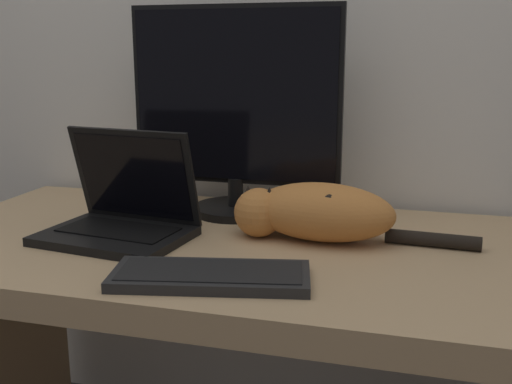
{
  "coord_description": "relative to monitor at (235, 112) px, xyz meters",
  "views": [
    {
      "loc": [
        0.43,
        -0.85,
        1.13
      ],
      "look_at": [
        0.1,
        0.34,
        0.83
      ],
      "focal_mm": 42.0,
      "sensor_mm": 36.0,
      "label": 1
    }
  ],
  "objects": [
    {
      "name": "desk",
      "position": [
        0.02,
        -0.23,
        -0.42
      ],
      "size": [
        1.4,
        0.76,
        0.71
      ],
      "color": "tan",
      "rests_on": "ground_plane"
    },
    {
      "name": "external_keyboard",
      "position": [
        0.1,
        -0.48,
        -0.26
      ],
      "size": [
        0.39,
        0.22,
        0.02
      ],
      "rotation": [
        0.0,
        0.0,
        0.2
      ],
      "color": "black",
      "rests_on": "desk"
    },
    {
      "name": "laptop",
      "position": [
        -0.19,
        -0.27,
        -0.22
      ],
      "size": [
        0.35,
        0.27,
        0.25
      ],
      "rotation": [
        0.0,
        0.0,
        -0.13
      ],
      "color": "black",
      "rests_on": "desk"
    },
    {
      "name": "monitor",
      "position": [
        0.0,
        0.0,
        0.0
      ],
      "size": [
        0.55,
        0.22,
        0.53
      ],
      "color": "black",
      "rests_on": "desk"
    },
    {
      "name": "cat",
      "position": [
        0.24,
        -0.17,
        -0.2
      ],
      "size": [
        0.55,
        0.18,
        0.13
      ],
      "rotation": [
        0.0,
        0.0,
        -0.06
      ],
      "color": "#C67A38",
      "rests_on": "desk"
    }
  ]
}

